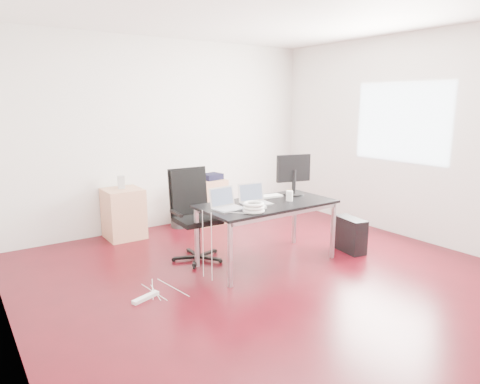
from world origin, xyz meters
TOP-DOWN VIEW (x-y plane):
  - room_shell at (0.04, 0.00)m, footprint 5.00×5.00m
  - desk at (0.24, 0.34)m, footprint 1.60×0.80m
  - office_chair at (-0.39, 0.96)m, footprint 0.50×0.52m
  - filing_cabinet_left at (-0.82, 2.23)m, footprint 0.50×0.50m
  - filing_cabinet_right at (0.53, 2.23)m, footprint 0.50×0.50m
  - pc_tower at (1.35, 0.03)m, footprint 0.27×0.48m
  - wastebasket at (0.04, 2.25)m, footprint 0.31×0.31m
  - power_strip at (-1.35, 0.22)m, footprint 0.30×0.15m
  - laptop_left at (-0.31, 0.36)m, footprint 0.35×0.28m
  - laptop_right at (0.09, 0.37)m, footprint 0.36×0.29m
  - monitor at (0.78, 0.50)m, footprint 0.45×0.26m
  - keyboard at (0.39, 0.57)m, footprint 0.45×0.19m
  - cup_white at (0.52, 0.27)m, footprint 0.10×0.10m
  - cup_brown at (0.62, 0.38)m, footprint 0.08×0.08m
  - cable_coil at (-0.15, 0.08)m, footprint 0.24×0.24m
  - power_adapter at (0.03, 0.16)m, footprint 0.08×0.08m
  - speaker at (-0.82, 2.27)m, footprint 0.11×0.10m
  - navy_garment at (0.59, 2.17)m, footprint 0.33×0.28m

SIDE VIEW (x-z plane):
  - power_strip at x=-1.35m, z-range 0.00..0.04m
  - wastebasket at x=0.04m, z-range 0.00..0.28m
  - pc_tower at x=1.35m, z-range 0.00..0.44m
  - filing_cabinet_left at x=-0.82m, z-range 0.00..0.70m
  - filing_cabinet_right at x=0.53m, z-range 0.00..0.70m
  - office_chair at x=-0.39m, z-range 0.06..1.15m
  - desk at x=0.24m, z-range 0.31..1.04m
  - keyboard at x=0.39m, z-range 0.73..0.75m
  - power_adapter at x=0.03m, z-range 0.73..0.76m
  - navy_garment at x=0.59m, z-range 0.70..0.79m
  - cup_brown at x=0.62m, z-range 0.73..0.83m
  - cable_coil at x=-0.15m, z-range 0.73..0.84m
  - laptop_left at x=-0.31m, z-range 0.67..0.90m
  - laptop_right at x=0.09m, z-range 0.67..0.90m
  - speaker at x=-0.82m, z-range 0.70..0.88m
  - cup_white at x=0.52m, z-range 0.73..0.85m
  - monitor at x=0.78m, z-range 0.76..1.27m
  - room_shell at x=0.04m, z-range -1.10..3.90m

